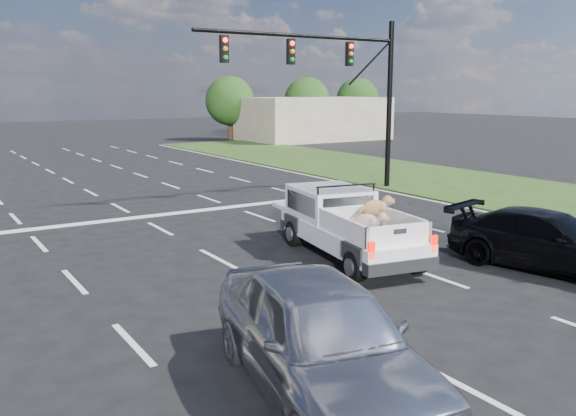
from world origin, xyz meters
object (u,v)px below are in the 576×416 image
traffic_signal (345,76)px  silver_sedan (321,337)px  pickup_truck (346,223)px  black_coupe (550,241)px

traffic_signal → silver_sedan: 17.75m
pickup_truck → black_coupe: pickup_truck is taller
black_coupe → pickup_truck: bearing=119.4°
traffic_signal → black_coupe: traffic_signal is taller
pickup_truck → black_coupe: (3.31, -3.50, -0.17)m
traffic_signal → pickup_truck: (-6.08, -8.02, -3.87)m
black_coupe → traffic_signal: bearing=62.5°
pickup_truck → silver_sedan: bearing=-120.4°
silver_sedan → black_coupe: bearing=26.4°
black_coupe → silver_sedan: bearing=-179.8°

